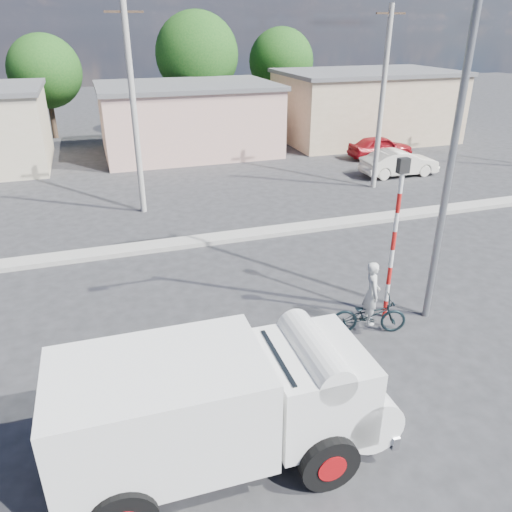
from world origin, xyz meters
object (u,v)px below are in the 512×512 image
object	(u,v)px
car_cream	(399,163)
cyclist	(371,303)
truck	(227,404)
car_red	(380,147)
streetlight	(450,132)
traffic_pole	(395,228)
bicycle	(369,315)

from	to	relation	value
car_cream	cyclist	bearing A→B (deg)	146.00
truck	car_red	size ratio (longest dim) A/B	1.53
car_red	streetlight	world-z (taller)	streetlight
traffic_pole	truck	bearing A→B (deg)	-147.33
cyclist	streetlight	xyz separation A→B (m)	(1.73, 0.20, 4.12)
cyclist	car_red	distance (m)	18.79
traffic_pole	bicycle	bearing A→B (deg)	-147.96
truck	car_cream	distance (m)	20.37
bicycle	cyclist	distance (m)	0.35
bicycle	car_cream	bearing A→B (deg)	-18.40
truck	streetlight	bearing A→B (deg)	27.29
car_cream	car_red	bearing A→B (deg)	-14.61
truck	streetlight	distance (m)	7.90
cyclist	car_red	xyz separation A→B (m)	(9.92, 15.95, -0.19)
traffic_pole	streetlight	distance (m)	2.56
truck	car_cream	bearing A→B (deg)	49.60
truck	bicycle	xyz separation A→B (m)	(4.54, 2.92, -0.83)
bicycle	cyclist	size ratio (longest dim) A/B	1.12
bicycle	streetlight	world-z (taller)	streetlight
cyclist	car_cream	xyz separation A→B (m)	(8.88, 12.39, -0.18)
bicycle	traffic_pole	size ratio (longest dim) A/B	0.43
traffic_pole	car_red	bearing A→B (deg)	59.45
car_red	traffic_pole	size ratio (longest dim) A/B	0.87
truck	car_red	distance (m)	23.79
truck	car_cream	world-z (taller)	truck
truck	bicycle	world-z (taller)	truck
streetlight	car_red	bearing A→B (deg)	62.55
car_cream	traffic_pole	world-z (taller)	traffic_pole
streetlight	traffic_pole	bearing A→B (deg)	162.27
truck	car_cream	size ratio (longest dim) A/B	1.45
car_red	traffic_pole	xyz separation A→B (m)	(-9.12, -15.46, 1.95)
streetlight	cyclist	bearing A→B (deg)	-173.49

